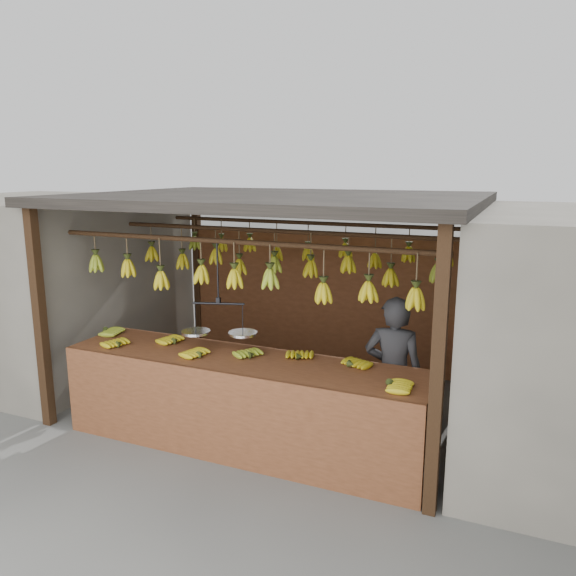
% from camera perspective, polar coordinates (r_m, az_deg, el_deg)
% --- Properties ---
extents(ground, '(80.00, 80.00, 0.00)m').
position_cam_1_polar(ground, '(6.71, -1.04, -11.43)').
color(ground, '#5B5B57').
extents(stall, '(4.30, 3.30, 2.40)m').
position_cam_1_polar(stall, '(6.49, 0.10, 5.85)').
color(stall, black).
rests_on(stall, ground).
extents(neighbor_left, '(3.00, 3.00, 2.30)m').
position_cam_1_polar(neighbor_left, '(8.45, -23.90, 0.64)').
color(neighbor_left, slate).
rests_on(neighbor_left, ground).
extents(counter, '(3.70, 0.82, 0.96)m').
position_cam_1_polar(counter, '(5.37, -5.31, -9.44)').
color(counter, brown).
rests_on(counter, ground).
extents(hanging_bananas, '(3.61, 2.24, 0.39)m').
position_cam_1_polar(hanging_bananas, '(6.24, -1.04, 2.47)').
color(hanging_bananas, '#92A523').
rests_on(hanging_bananas, ground).
extents(balance_scale, '(0.72, 0.42, 0.92)m').
position_cam_1_polar(balance_scale, '(5.56, -7.01, -4.06)').
color(balance_scale, black).
rests_on(balance_scale, ground).
extents(vendor, '(0.58, 0.40, 1.52)m').
position_cam_1_polar(vendor, '(5.46, 10.63, -8.66)').
color(vendor, '#262628').
rests_on(vendor, ground).
extents(bag_bundles, '(0.08, 0.26, 1.22)m').
position_cam_1_polar(bag_bundles, '(7.18, 17.84, -2.16)').
color(bag_bundles, '#1426BF').
rests_on(bag_bundles, ground).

